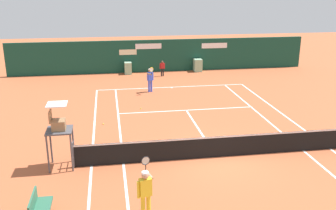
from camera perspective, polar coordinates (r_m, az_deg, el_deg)
name	(u,v)px	position (r m, az deg, el deg)	size (l,w,h in m)	color
ground_plane	(213,151)	(17.01, 6.83, -6.96)	(80.00, 80.00, 0.01)	#B25633
tennis_net	(217,146)	(16.30, 7.44, -6.16)	(12.10, 0.10, 1.07)	#4C4C51
sponsor_back_wall	(161,56)	(32.06, -1.03, 7.39)	(25.00, 1.02, 2.69)	#144233
umpire_chair	(59,127)	(15.46, -16.20, -3.21)	(1.00, 1.00, 2.69)	#47474C
player_bench	(39,206)	(12.77, -18.94, -14.28)	(0.54, 1.31, 0.88)	#38383D
player_on_baseline	(150,78)	(25.82, -2.71, 4.09)	(0.49, 0.85, 1.85)	blue
player_near_side	(145,190)	(12.00, -3.44, -12.73)	(0.53, 0.80, 1.88)	yellow
ball_kid_left_post	(162,67)	(30.43, -0.87, 5.72)	(0.42, 0.20, 1.26)	black
tennis_ball_by_sideline	(103,124)	(20.28, -9.75, -2.83)	(0.07, 0.07, 0.07)	#CCE033
tennis_ball_near_service_line	(141,108)	(22.51, -4.13, -0.53)	(0.07, 0.07, 0.07)	#CCE033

